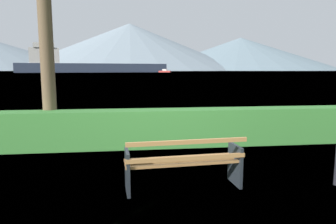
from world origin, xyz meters
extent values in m
plane|color=#4C6B33|center=(0.00, 0.00, 0.00)|extent=(1400.00, 1400.00, 0.00)
plane|color=#6B8EA3|center=(0.00, 308.30, 0.00)|extent=(620.00, 620.00, 0.00)
cube|color=#A0703F|center=(0.01, -0.19, 0.45)|extent=(1.87, 0.21, 0.04)
cube|color=#A0703F|center=(0.00, 0.00, 0.45)|extent=(1.87, 0.21, 0.04)
cube|color=#A0703F|center=(-0.01, 0.19, 0.45)|extent=(1.87, 0.21, 0.04)
cube|color=#A0703F|center=(0.02, -0.27, 0.57)|extent=(1.87, 0.18, 0.06)
cube|color=#A0703F|center=(0.02, -0.31, 0.84)|extent=(1.87, 0.18, 0.06)
cube|color=#1E2328|center=(-0.89, -0.09, 0.34)|extent=(0.09, 0.51, 0.68)
cube|color=#1E2328|center=(0.90, 0.05, 0.34)|extent=(0.09, 0.51, 0.68)
cube|color=#387A33|center=(0.00, 2.74, 0.46)|extent=(12.43, 0.65, 0.93)
cylinder|color=brown|center=(-2.82, 3.09, 2.50)|extent=(0.33, 0.33, 5.01)
cube|color=#2D384C|center=(-23.29, 199.55, 2.88)|extent=(95.20, 33.32, 5.76)
cube|color=beige|center=(-52.90, 192.49, 10.37)|extent=(19.07, 14.11, 9.22)
cube|color=beige|center=(-52.90, 192.49, 16.42)|extent=(14.34, 14.04, 2.88)
cube|color=#B2332D|center=(21.62, 192.17, 0.56)|extent=(8.12, 5.56, 1.12)
cube|color=silver|center=(21.62, 192.17, 1.65)|extent=(3.28, 2.77, 1.07)
cone|color=gray|center=(0.00, 571.08, 42.84)|extent=(415.46, 415.46, 85.68)
cone|color=slate|center=(215.68, 579.57, 31.85)|extent=(368.61, 368.61, 63.70)
camera|label=1|loc=(-0.83, -4.67, 1.91)|focal=32.40mm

